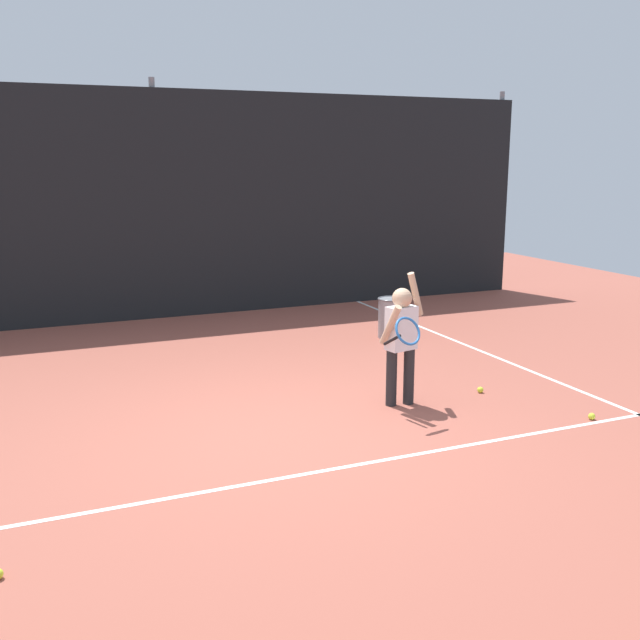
% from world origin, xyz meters
% --- Properties ---
extents(ground_plane, '(20.00, 20.00, 0.00)m').
position_xyz_m(ground_plane, '(0.00, 0.00, 0.00)').
color(ground_plane, '#9E5142').
extents(court_line_baseline, '(9.00, 0.05, 0.00)m').
position_xyz_m(court_line_baseline, '(0.00, -0.91, 0.00)').
color(court_line_baseline, white).
rests_on(court_line_baseline, ground).
extents(court_line_sideline, '(0.05, 9.00, 0.00)m').
position_xyz_m(court_line_sideline, '(3.39, 1.00, 0.00)').
color(court_line_sideline, white).
rests_on(court_line_sideline, ground).
extents(back_fence_windscreen, '(12.89, 0.08, 3.48)m').
position_xyz_m(back_fence_windscreen, '(0.00, 5.44, 1.74)').
color(back_fence_windscreen, black).
rests_on(back_fence_windscreen, ground).
extents(fence_post_1, '(0.09, 0.09, 3.63)m').
position_xyz_m(fence_post_1, '(0.00, 5.50, 1.81)').
color(fence_post_1, slate).
rests_on(fence_post_1, ground).
extents(fence_post_2, '(0.09, 0.09, 3.63)m').
position_xyz_m(fence_post_2, '(6.30, 5.50, 1.81)').
color(fence_post_2, slate).
rests_on(fence_post_2, ground).
extents(tennis_player, '(0.63, 0.67, 1.35)m').
position_xyz_m(tennis_player, '(1.37, 0.28, 0.73)').
color(tennis_player, '#232326').
rests_on(tennis_player, ground).
extents(ball_hopper, '(0.38, 0.38, 0.56)m').
position_xyz_m(ball_hopper, '(2.67, 2.86, 0.29)').
color(ball_hopper, gray).
rests_on(ball_hopper, ground).
extents(tennis_ball_2, '(0.07, 0.07, 0.07)m').
position_xyz_m(tennis_ball_2, '(2.86, -0.83, 0.03)').
color(tennis_ball_2, '#CCE033').
rests_on(tennis_ball_2, ground).
extents(tennis_ball_4, '(0.07, 0.07, 0.07)m').
position_xyz_m(tennis_ball_4, '(2.36, 0.29, 0.03)').
color(tennis_ball_4, '#CCE033').
rests_on(tennis_ball_4, ground).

